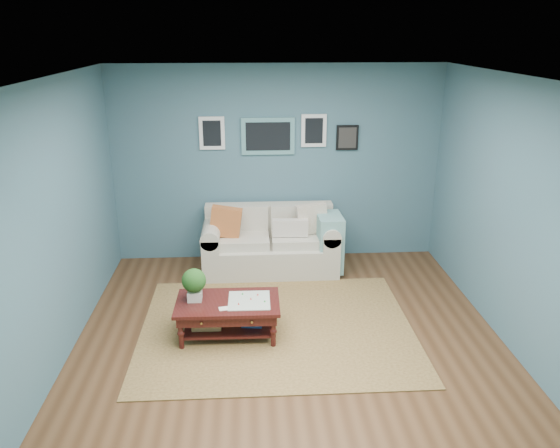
{
  "coord_description": "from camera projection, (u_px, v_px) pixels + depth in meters",
  "views": [
    {
      "loc": [
        -0.4,
        -4.84,
        3.11
      ],
      "look_at": [
        -0.05,
        1.0,
        1.02
      ],
      "focal_mm": 35.0,
      "sensor_mm": 36.0,
      "label": 1
    }
  ],
  "objects": [
    {
      "name": "room_shell",
      "position": [
        291.0,
        223.0,
        5.21
      ],
      "size": [
        5.0,
        5.02,
        2.7
      ],
      "color": "brown",
      "rests_on": "ground"
    },
    {
      "name": "coffee_table",
      "position": [
        222.0,
        307.0,
        5.77
      ],
      "size": [
        1.1,
        0.65,
        0.76
      ],
      "rotation": [
        0.0,
        0.0,
        -0.01
      ],
      "color": "black",
      "rests_on": "ground"
    },
    {
      "name": "loveseat",
      "position": [
        276.0,
        242.0,
        7.39
      ],
      "size": [
        1.85,
        0.84,
        0.95
      ],
      "color": "beige",
      "rests_on": "ground"
    },
    {
      "name": "area_rug",
      "position": [
        277.0,
        328.0,
        6.01
      ],
      "size": [
        2.96,
        2.37,
        0.01
      ],
      "primitive_type": "cube",
      "color": "brown",
      "rests_on": "ground"
    }
  ]
}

